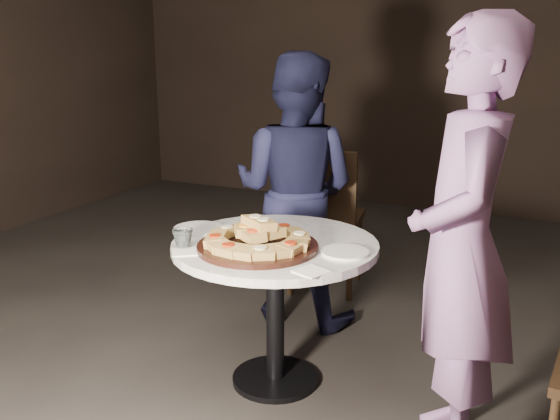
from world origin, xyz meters
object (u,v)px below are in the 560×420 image
object	(u,v)px
water_glass	(183,239)
chair_far	(324,211)
table	(275,269)
diner_teal	(462,249)
focaccia_pile	(258,237)
diner_navy	(295,190)
serving_board	(258,247)

from	to	relation	value
water_glass	chair_far	bearing A→B (deg)	84.68
table	chair_far	size ratio (longest dim) A/B	1.04
chair_far	diner_teal	size ratio (longest dim) A/B	0.57
table	focaccia_pile	xyz separation A→B (m)	(-0.02, -0.12, 0.18)
chair_far	diner_navy	distance (m)	0.44
serving_board	chair_far	xyz separation A→B (m)	(-0.17, 1.19, -0.16)
serving_board	diner_navy	size ratio (longest dim) A/B	0.35
water_glass	table	bearing A→B (deg)	36.62
water_glass	diner_navy	distance (m)	0.92
diner_navy	diner_teal	world-z (taller)	diner_teal
focaccia_pile	diner_teal	xyz separation A→B (m)	(0.82, -0.04, 0.08)
serving_board	focaccia_pile	size ratio (longest dim) A/B	1.11
diner_navy	table	bearing A→B (deg)	105.25
serving_board	diner_navy	xyz separation A→B (m)	(-0.18, 0.80, 0.05)
water_glass	diner_teal	size ratio (longest dim) A/B	0.05
table	focaccia_pile	world-z (taller)	focaccia_pile
focaccia_pile	serving_board	bearing A→B (deg)	-115.36
diner_navy	serving_board	bearing A→B (deg)	101.29
diner_navy	diner_teal	distance (m)	1.32
focaccia_pile	chair_far	world-z (taller)	chair_far
table	water_glass	world-z (taller)	water_glass
focaccia_pile	chair_far	xyz separation A→B (m)	(-0.17, 1.19, -0.20)
chair_far	focaccia_pile	bearing A→B (deg)	88.02
focaccia_pile	diner_navy	distance (m)	0.82
water_glass	diner_navy	bearing A→B (deg)	83.44
water_glass	diner_teal	xyz separation A→B (m)	(1.11, 0.07, 0.09)
table	diner_navy	size ratio (longest dim) A/B	0.65
table	water_glass	size ratio (longest dim) A/B	10.86
serving_board	chair_far	size ratio (longest dim) A/B	0.56
water_glass	diner_teal	world-z (taller)	diner_teal
chair_far	diner_navy	xyz separation A→B (m)	(-0.02, -0.39, 0.21)
water_glass	diner_navy	xyz separation A→B (m)	(0.11, 0.92, 0.02)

